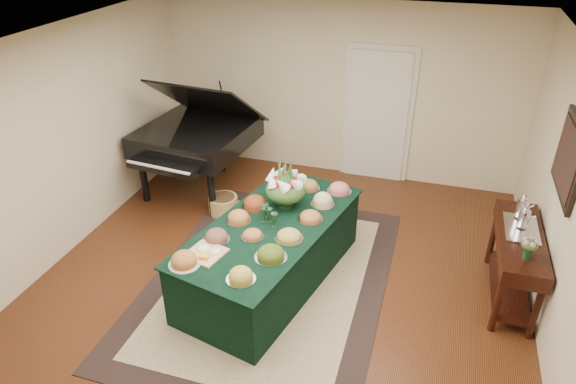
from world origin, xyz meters
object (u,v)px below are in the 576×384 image
(buffet_table, at_px, (271,253))
(floral_centerpiece, at_px, (285,185))
(mahogany_sideboard, at_px, (518,249))
(grand_piano, at_px, (197,136))

(buffet_table, height_order, floral_centerpiece, floral_centerpiece)
(mahogany_sideboard, bearing_deg, floral_centerpiece, -178.17)
(floral_centerpiece, xyz_separation_m, mahogany_sideboard, (2.57, 0.08, -0.41))
(buffet_table, xyz_separation_m, grand_piano, (-1.72, 1.74, 0.51))
(buffet_table, relative_size, grand_piano, 1.41)
(grand_piano, height_order, mahogany_sideboard, grand_piano)
(buffet_table, bearing_deg, grand_piano, 134.82)
(buffet_table, bearing_deg, mahogany_sideboard, 10.77)
(buffet_table, distance_m, floral_centerpiece, 0.79)
(floral_centerpiece, height_order, grand_piano, grand_piano)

